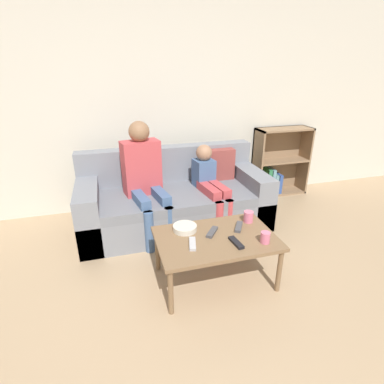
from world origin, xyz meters
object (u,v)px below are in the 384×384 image
(tv_remote_2, at_px, (236,243))
(tv_remote_3, at_px, (239,227))
(person_adult, at_px, (144,172))
(coffee_table, at_px, (216,241))
(bookshelf, at_px, (276,167))
(snack_bowl, at_px, (185,228))
(tv_remote_0, at_px, (212,232))
(tv_remote_1, at_px, (192,244))
(cup_far, at_px, (265,237))
(couch, at_px, (175,201))
(person_child, at_px, (210,183))
(cup_near, at_px, (248,217))

(tv_remote_2, distance_m, tv_remote_3, 0.25)
(person_adult, bearing_deg, coffee_table, -76.59)
(bookshelf, height_order, snack_bowl, bookshelf)
(tv_remote_0, distance_m, tv_remote_1, 0.24)
(cup_far, relative_size, tv_remote_3, 0.52)
(person_adult, xyz_separation_m, tv_remote_2, (0.54, -1.10, -0.25))
(couch, height_order, person_adult, person_adult)
(person_child, relative_size, tv_remote_0, 5.43)
(cup_near, height_order, cup_far, cup_near)
(tv_remote_2, xyz_separation_m, tv_remote_3, (0.12, 0.22, 0.00))
(bookshelf, bearing_deg, tv_remote_0, -134.62)
(cup_near, height_order, tv_remote_0, cup_near)
(person_child, xyz_separation_m, snack_bowl, (-0.47, -0.73, -0.08))
(couch, height_order, cup_near, couch)
(person_child, height_order, tv_remote_3, person_child)
(coffee_table, distance_m, person_adult, 1.10)
(person_adult, bearing_deg, cup_far, -66.82)
(person_child, bearing_deg, tv_remote_3, -100.40)
(cup_far, bearing_deg, tv_remote_2, 169.13)
(person_child, bearing_deg, cup_near, -91.05)
(cup_far, bearing_deg, tv_remote_0, 144.93)
(tv_remote_3, bearing_deg, couch, 140.18)
(tv_remote_1, relative_size, tv_remote_2, 1.01)
(cup_far, bearing_deg, person_child, 93.74)
(couch, distance_m, tv_remote_0, 1.00)
(bookshelf, height_order, person_child, bookshelf)
(person_adult, distance_m, tv_remote_1, 1.08)
(cup_far, xyz_separation_m, tv_remote_0, (-0.34, 0.24, -0.03))
(couch, bearing_deg, person_child, -21.64)
(tv_remote_1, distance_m, tv_remote_3, 0.46)
(cup_far, height_order, tv_remote_0, cup_far)
(cup_near, relative_size, tv_remote_2, 0.56)
(couch, xyz_separation_m, cup_near, (0.45, -0.88, 0.18))
(person_adult, xyz_separation_m, cup_near, (0.78, -0.81, -0.21))
(cup_near, xyz_separation_m, cup_far, (-0.02, -0.34, -0.00))
(bookshelf, distance_m, tv_remote_1, 2.31)
(tv_remote_1, bearing_deg, couch, 98.87)
(tv_remote_3, bearing_deg, cup_near, 63.86)
(tv_remote_1, height_order, tv_remote_2, same)
(couch, xyz_separation_m, tv_remote_2, (0.21, -1.18, 0.14))
(tv_remote_2, relative_size, tv_remote_3, 1.02)
(cup_near, relative_size, tv_remote_1, 0.55)
(coffee_table, height_order, person_adult, person_adult)
(person_adult, bearing_deg, snack_bowl, -85.27)
(snack_bowl, bearing_deg, tv_remote_3, -11.23)
(couch, bearing_deg, person_adult, -166.85)
(snack_bowl, bearing_deg, tv_remote_1, -90.21)
(bookshelf, distance_m, cup_far, 2.06)
(couch, relative_size, bookshelf, 2.19)
(person_child, distance_m, tv_remote_0, 0.89)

